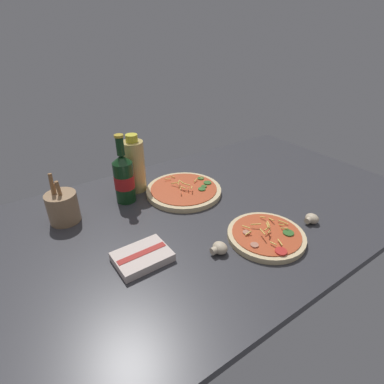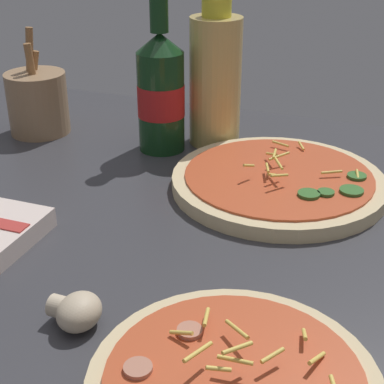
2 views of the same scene
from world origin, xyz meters
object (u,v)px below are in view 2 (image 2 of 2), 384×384
pizza_far (278,181)px  mushroom_right (77,311)px  oil_bottle (215,79)px  utensil_crock (38,102)px  beer_bottle (161,91)px

pizza_far → mushroom_right: 36.05cm
oil_bottle → utensil_crock: 29.78cm
pizza_far → utensil_crock: bearing=170.7°
pizza_far → oil_bottle: bearing=136.1°
oil_bottle → pizza_far: bearing=-43.9°
pizza_far → utensil_crock: (-42.34, 6.93, 4.17)cm
oil_bottle → mushroom_right: (3.08, -47.58, -8.63)cm
pizza_far → utensil_crock: utensil_crock is taller
beer_bottle → mushroom_right: 43.80cm
oil_bottle → utensil_crock: (-28.69, -6.19, -5.03)cm
pizza_far → oil_bottle: size_ratio=1.28×
oil_bottle → mushroom_right: bearing=-86.3°
beer_bottle → utensil_crock: 22.35cm
pizza_far → beer_bottle: (-20.37, 7.53, 8.25)cm
mushroom_right → pizza_far: bearing=72.9°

